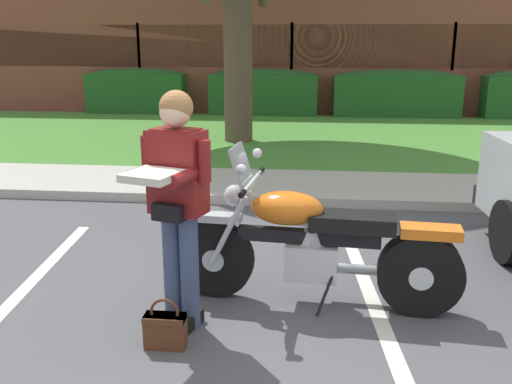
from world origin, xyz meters
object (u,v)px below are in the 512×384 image
(handbag, at_px, (165,328))
(hedge_center_left, at_px, (264,91))
(brick_building, at_px, (299,46))
(hedge_center_right, at_px, (396,93))
(rider_person, at_px, (177,193))
(motorcycle, at_px, (325,246))
(hedge_left, at_px, (138,90))

(handbag, xyz_separation_m, hedge_center_left, (-0.41, 11.74, 0.51))
(brick_building, bearing_deg, hedge_center_left, -96.95)
(handbag, distance_m, hedge_center_right, 12.13)
(rider_person, xyz_separation_m, hedge_center_left, (-0.45, 11.42, -0.36))
(rider_person, distance_m, hedge_center_right, 11.81)
(hedge_center_left, bearing_deg, handbag, -87.98)
(rider_person, xyz_separation_m, hedge_center_right, (2.99, 11.42, -0.36))
(motorcycle, relative_size, brick_building, 0.09)
(rider_person, xyz_separation_m, hedge_left, (-3.89, 11.42, -0.36))
(handbag, bearing_deg, motorcycle, 35.31)
(hedge_center_right, bearing_deg, handbag, -104.44)
(hedge_left, height_order, brick_building, brick_building)
(hedge_center_left, bearing_deg, rider_person, -87.75)
(hedge_left, bearing_deg, motorcycle, -65.84)
(hedge_center_right, bearing_deg, hedge_center_left, 180.00)
(hedge_left, relative_size, hedge_center_right, 0.82)
(hedge_center_left, distance_m, brick_building, 5.97)
(hedge_center_right, bearing_deg, rider_person, -104.66)
(rider_person, relative_size, handbag, 4.74)
(brick_building, bearing_deg, hedge_left, -125.43)
(handbag, xyz_separation_m, hedge_center_right, (3.02, 11.74, 0.51))
(motorcycle, relative_size, hedge_center_right, 0.70)
(motorcycle, height_order, hedge_left, motorcycle)
(handbag, relative_size, hedge_center_right, 0.11)
(motorcycle, height_order, handbag, motorcycle)
(rider_person, xyz_separation_m, handbag, (-0.03, -0.31, -0.86))
(motorcycle, xyz_separation_m, hedge_center_left, (-1.49, 10.98, 0.16))
(rider_person, bearing_deg, motorcycle, 23.18)
(hedge_left, relative_size, brick_building, 0.11)
(handbag, distance_m, hedge_left, 12.36)
(motorcycle, relative_size, rider_person, 1.32)
(rider_person, height_order, handbag, rider_person)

